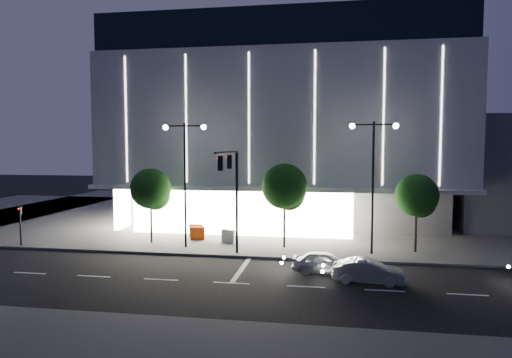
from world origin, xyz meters
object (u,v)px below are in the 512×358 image
object	(u,v)px
street_lamp_west	(185,166)
tree_left	(151,191)
traffic_mast	(232,183)
car_lead	(324,263)
barrier_d	(228,236)
barrier_c	(198,233)
barrier_a	(196,231)
tree_mid	(285,189)
street_lamp_east	(373,168)
car_second	(368,271)
ped_signal_far	(20,222)
tree_right	(417,198)

from	to	relation	value
street_lamp_west	tree_left	distance (m)	3.69
traffic_mast	car_lead	distance (m)	7.67
tree_left	barrier_d	size ratio (longest dim) A/B	5.20
barrier_c	tree_left	bearing A→B (deg)	-164.56
traffic_mast	barrier_d	bearing A→B (deg)	106.05
tree_left	barrier_c	size ratio (longest dim) A/B	5.20
barrier_d	barrier_a	bearing A→B (deg)	170.01
traffic_mast	tree_mid	size ratio (longest dim) A/B	1.15
street_lamp_east	tree_left	distance (m)	16.12
car_lead	barrier_c	world-z (taller)	car_lead
tree_mid	car_lead	bearing A→B (deg)	-63.55
street_lamp_east	tree_mid	size ratio (longest dim) A/B	1.46
street_lamp_east	tree_mid	distance (m)	6.27
traffic_mast	car_second	bearing A→B (deg)	-23.48
barrier_d	barrier_c	bearing A→B (deg)	-174.17
street_lamp_east	barrier_a	world-z (taller)	street_lamp_east
tree_left	car_lead	world-z (taller)	tree_left
traffic_mast	street_lamp_west	xyz separation A→B (m)	(-4.00, 2.66, 0.93)
street_lamp_west	barrier_c	size ratio (longest dim) A/B	8.18
car_lead	barrier_a	size ratio (longest dim) A/B	3.38
ped_signal_far	car_lead	size ratio (longest dim) A/B	0.81
car_second	barrier_c	distance (m)	14.96
barrier_a	street_lamp_east	bearing A→B (deg)	-14.96
car_second	street_lamp_west	bearing A→B (deg)	68.16
tree_mid	car_second	xyz separation A→B (m)	(5.25, -7.28, -3.70)
ped_signal_far	car_lead	xyz separation A→B (m)	(21.92, -3.29, -1.25)
traffic_mast	tree_left	distance (m)	7.95
car_lead	car_second	bearing A→B (deg)	-118.36
traffic_mast	car_second	world-z (taller)	traffic_mast
street_lamp_east	street_lamp_west	bearing A→B (deg)	180.00
tree_right	barrier_c	xyz separation A→B (m)	(-15.89, 1.46, -3.23)
traffic_mast	ped_signal_far	world-z (taller)	traffic_mast
tree_mid	tree_left	bearing A→B (deg)	-180.00
tree_right	barrier_d	distance (m)	13.70
barrier_a	tree_right	bearing A→B (deg)	-8.79
street_lamp_east	car_lead	size ratio (longest dim) A/B	2.42
tree_mid	tree_right	world-z (taller)	tree_mid
barrier_c	barrier_a	bearing A→B (deg)	101.23
car_lead	tree_right	bearing A→B (deg)	-42.91
tree_mid	barrier_d	distance (m)	5.70
traffic_mast	barrier_d	size ratio (longest dim) A/B	6.43
street_lamp_west	car_second	size ratio (longest dim) A/B	2.35
tree_mid	tree_right	bearing A→B (deg)	-0.00
traffic_mast	street_lamp_west	distance (m)	4.89
traffic_mast	street_lamp_east	world-z (taller)	street_lamp_east
car_lead	barrier_d	xyz separation A→B (m)	(-7.18, 6.52, 0.02)
car_second	barrier_d	world-z (taller)	car_second
tree_right	car_lead	size ratio (longest dim) A/B	1.48
tree_right	car_second	size ratio (longest dim) A/B	1.44
traffic_mast	ped_signal_far	bearing A→B (deg)	175.85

